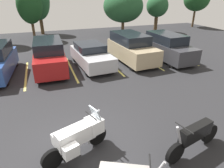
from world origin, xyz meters
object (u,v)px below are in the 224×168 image
Objects in this scene: motorcycle_touring at (78,136)px; motorcycle_second at (194,137)px; car_red at (49,56)px; car_silver at (91,55)px; car_charcoal at (167,47)px; car_tan at (131,48)px.

motorcycle_touring reaches higher than motorcycle_second.
motorcycle_second is 9.61m from car_red.
car_charcoal is (5.58, -0.40, 0.18)m from car_silver.
motorcycle_touring is at bearing 161.33° from motorcycle_second.
car_red is 5.60m from car_tan.
car_tan reaches higher than motorcycle_second.
car_charcoal reaches higher than motorcycle_touring.
car_red is at bearing 176.02° from car_charcoal.
car_red is 8.24m from car_charcoal.
car_red is at bearing 112.18° from motorcycle_second.
motorcycle_touring is at bearing -124.71° from car_tan.
car_red is at bearing 178.80° from car_tan.
car_tan is 2.67m from car_charcoal.
motorcycle_second is at bearing -83.59° from car_silver.
car_silver is 2.96m from car_tan.
car_charcoal is (4.60, 8.32, 0.32)m from motorcycle_second.
motorcycle_touring is at bearing -137.76° from car_charcoal.
car_charcoal reaches higher than car_silver.
motorcycle_second is at bearing -67.82° from car_red.
car_red reaches higher than motorcycle_touring.
car_charcoal is at bearing -9.84° from car_tan.
car_red is (-0.30, 7.77, 0.27)m from motorcycle_touring.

